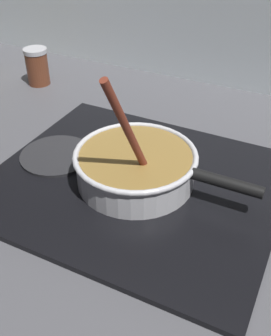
% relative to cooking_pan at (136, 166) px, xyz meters
% --- Properties ---
extents(ground, '(2.40, 1.60, 0.04)m').
position_rel_cooking_pan_xyz_m(ground, '(-0.13, -0.24, -0.07)').
color(ground, '#4C4C51').
extents(hob_plate, '(0.56, 0.48, 0.01)m').
position_rel_cooking_pan_xyz_m(hob_plate, '(-0.00, 0.00, -0.04)').
color(hob_plate, black).
rests_on(hob_plate, ground).
extents(burner_ring, '(0.16, 0.16, 0.01)m').
position_rel_cooking_pan_xyz_m(burner_ring, '(-0.00, 0.00, -0.03)').
color(burner_ring, '#592D0C').
rests_on(burner_ring, hob_plate).
extents(spare_burner, '(0.16, 0.16, 0.01)m').
position_rel_cooking_pan_xyz_m(spare_burner, '(-0.19, 0.00, -0.03)').
color(spare_burner, '#262628').
rests_on(spare_burner, hob_plate).
extents(cooking_pan, '(0.36, 0.24, 0.26)m').
position_rel_cooking_pan_xyz_m(cooking_pan, '(0.00, 0.00, 0.00)').
color(cooking_pan, silver).
rests_on(cooking_pan, hob_plate).
extents(condiment_jar, '(0.07, 0.07, 0.11)m').
position_rel_cooking_pan_xyz_m(condiment_jar, '(-0.48, 0.31, 0.01)').
color(condiment_jar, brown).
rests_on(condiment_jar, ground).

